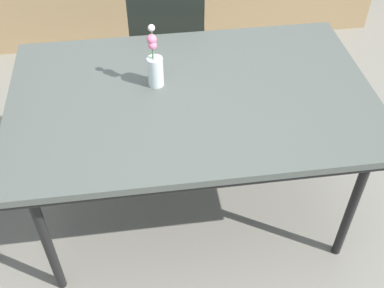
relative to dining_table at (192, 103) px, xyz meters
The scene contains 4 objects.
ground_plane 0.70m from the dining_table, 64.77° to the right, with size 12.00×12.00×0.00m, color gray.
dining_table is the anchor object (origin of this frame).
chair_far_side 0.81m from the dining_table, 92.01° to the left, with size 0.48×0.48×0.93m.
flower_vase 0.23m from the dining_table, 149.11° to the left, with size 0.07×0.07×0.29m.
Camera 1 is at (-0.24, -1.54, 1.99)m, focal length 44.53 mm.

